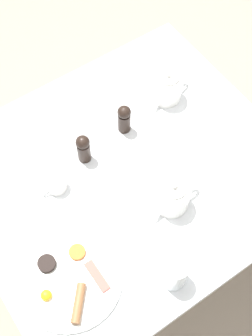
# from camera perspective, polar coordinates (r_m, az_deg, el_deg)

# --- Properties ---
(ground_plane) EXTENTS (8.00, 8.00, 0.00)m
(ground_plane) POSITION_cam_1_polar(r_m,az_deg,el_deg) (2.19, 0.00, -9.96)
(ground_plane) COLOR gray
(table) EXTENTS (1.04, 0.92, 0.74)m
(table) POSITION_cam_1_polar(r_m,az_deg,el_deg) (1.58, 0.00, -1.71)
(table) COLOR silver
(table) RESTS_ON ground_plane
(breakfast_plate) EXTENTS (0.30, 0.30, 0.04)m
(breakfast_plate) POSITION_cam_1_polar(r_m,az_deg,el_deg) (1.38, -6.98, -13.39)
(breakfast_plate) COLOR white
(breakfast_plate) RESTS_ON table
(teapot_near) EXTENTS (0.20, 0.10, 0.13)m
(teapot_near) POSITION_cam_1_polar(r_m,az_deg,el_deg) (1.42, 5.76, -3.34)
(teapot_near) COLOR white
(teapot_near) RESTS_ON table
(teapot_far) EXTENTS (0.20, 0.10, 0.13)m
(teapot_far) POSITION_cam_1_polar(r_m,az_deg,el_deg) (1.65, 5.08, 9.86)
(teapot_far) COLOR white
(teapot_far) RESTS_ON table
(water_glass_tall) EXTENTS (0.07, 0.07, 0.12)m
(water_glass_tall) POSITION_cam_1_polar(r_m,az_deg,el_deg) (1.33, 5.97, -12.54)
(water_glass_tall) COLOR white
(water_glass_tall) RESTS_ON table
(creamer_jug) EXTENTS (0.09, 0.07, 0.05)m
(creamer_jug) POSITION_cam_1_polar(r_m,az_deg,el_deg) (1.48, -8.58, -1.80)
(creamer_jug) COLOR white
(creamer_jug) RESTS_ON table
(pepper_grinder) EXTENTS (0.05, 0.05, 0.12)m
(pepper_grinder) POSITION_cam_1_polar(r_m,az_deg,el_deg) (1.56, -0.22, 6.09)
(pepper_grinder) COLOR black
(pepper_grinder) RESTS_ON table
(salt_grinder) EXTENTS (0.05, 0.05, 0.12)m
(salt_grinder) POSITION_cam_1_polar(r_m,az_deg,el_deg) (1.50, -5.21, 2.45)
(salt_grinder) COLOR black
(salt_grinder) RESTS_ON table
(fork_by_plate) EXTENTS (0.12, 0.15, 0.00)m
(fork_by_plate) POSITION_cam_1_polar(r_m,az_deg,el_deg) (1.61, 12.03, 3.25)
(fork_by_plate) COLOR silver
(fork_by_plate) RESTS_ON table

